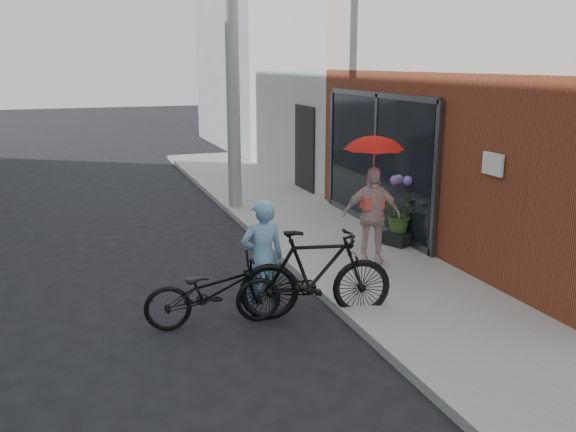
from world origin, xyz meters
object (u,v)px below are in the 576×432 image
utility_pole (232,45)px  bike_right (316,274)px  bike_left (213,292)px  officer (263,258)px  planter (399,238)px  kimono_woman (372,215)px

utility_pole → bike_right: (-0.51, -5.84, -2.92)m
utility_pole → bike_left: utility_pole is taller
officer → planter: bearing=-146.9°
bike_right → utility_pole: bearing=6.9°
bike_right → planter: 3.23m
officer → bike_left: bearing=10.3°
bike_left → bike_right: bearing=-94.0°
bike_left → kimono_woman: kimono_woman is taller
planter → utility_pole: bearing=117.1°
bike_right → planter: bike_right is taller
utility_pole → bike_right: utility_pole is taller
bike_left → kimono_woman: size_ratio=1.12×
utility_pole → bike_left: 6.66m
utility_pole → bike_left: size_ratio=4.17×
bike_left → bike_right: size_ratio=0.87×
kimono_woman → bike_right: bearing=-115.1°
bike_left → planter: bike_left is taller
bike_left → kimono_woman: bearing=-61.0°
officer → bike_right: officer is taller
kimono_woman → planter: (0.90, 0.68, -0.64)m
officer → bike_left: officer is taller
kimono_woman → planter: size_ratio=3.56×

